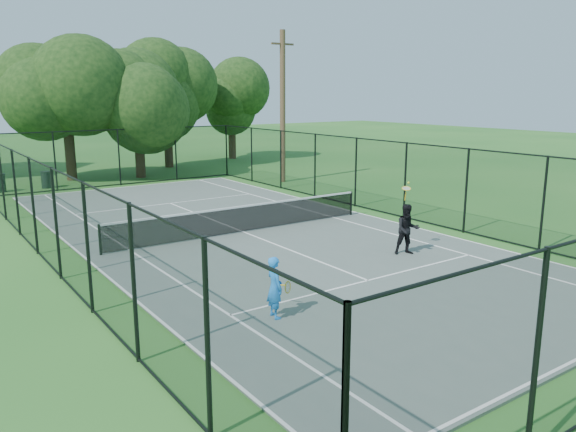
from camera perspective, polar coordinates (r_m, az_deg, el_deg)
ground at (r=19.86m, az=-4.53°, el=-1.80°), size 120.00×120.00×0.00m
tennis_court at (r=19.85m, az=-4.54°, el=-1.71°), size 11.00×24.00×0.06m
tennis_net at (r=19.72m, az=-4.56°, el=-0.17°), size 10.08×0.08×0.95m
fence at (r=19.54m, az=-4.61°, el=2.47°), size 13.10×26.10×3.00m
tree_near_left at (r=33.99m, az=-21.71°, el=11.71°), size 6.18×6.18×8.07m
tree_near_mid at (r=33.86m, az=-15.11°, el=11.32°), size 5.55×5.55×7.26m
tree_near_right at (r=38.27m, az=-12.27°, el=11.82°), size 5.32×5.32×7.34m
tree_far_right at (r=42.71m, az=-5.78°, el=11.35°), size 5.04×5.04×6.67m
trash_bin_left at (r=31.53m, az=-27.24°, el=3.02°), size 0.58×0.58×0.92m
trash_bin_right at (r=31.90m, az=-23.31°, el=3.43°), size 0.58×0.58×0.88m
utility_pole at (r=31.07m, az=-0.55°, el=11.05°), size 1.40×0.30×8.13m
player_blue at (r=12.22m, az=-1.35°, el=-7.25°), size 0.78×0.54×1.37m
player_black at (r=17.30m, az=12.03°, el=-1.32°), size 0.97×0.94×2.12m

